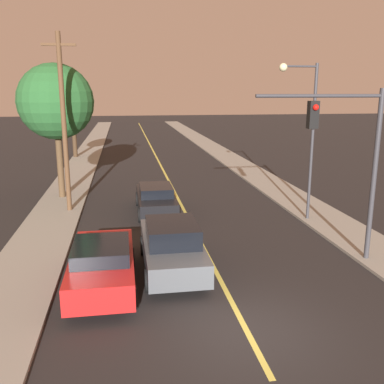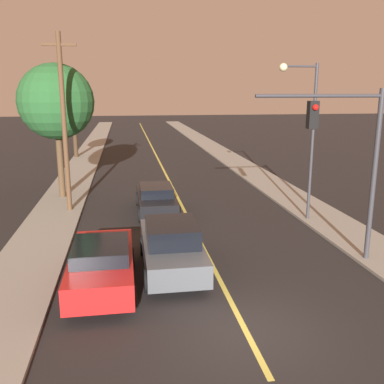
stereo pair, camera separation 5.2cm
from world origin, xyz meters
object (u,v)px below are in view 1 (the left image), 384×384
at_px(car_near_lane_front, 172,246).
at_px(car_outer_lane_front, 102,264).
at_px(tree_left_near, 56,102).
at_px(tree_left_far, 73,120).
at_px(utility_pole_left, 64,121).
at_px(car_near_lane_second, 156,198).
at_px(traffic_signal_mast, 350,147).
at_px(streetlamp_right, 305,122).

xyz_separation_m(car_near_lane_front, car_outer_lane_front, (-2.30, -1.04, -0.08)).
bearing_deg(car_outer_lane_front, tree_left_near, 103.11).
xyz_separation_m(car_near_lane_front, tree_left_far, (-5.95, 26.60, 2.58)).
bearing_deg(utility_pole_left, car_near_lane_second, -10.78).
xyz_separation_m(car_near_lane_second, utility_pole_left, (-4.36, 0.83, 3.83)).
relative_size(traffic_signal_mast, streetlamp_right, 0.85).
xyz_separation_m(streetlamp_right, tree_left_near, (-11.72, 6.27, 0.77)).
xyz_separation_m(car_outer_lane_front, streetlamp_right, (8.92, 5.77, 3.88)).
bearing_deg(streetlamp_right, traffic_signal_mast, -96.22).
relative_size(traffic_signal_mast, utility_pole_left, 0.70).
relative_size(streetlamp_right, tree_left_near, 0.96).
xyz_separation_m(car_near_lane_front, tree_left_near, (-5.10, 11.00, 4.57)).
distance_m(car_outer_lane_front, tree_left_near, 13.20).
height_order(car_near_lane_second, utility_pole_left, utility_pole_left).
xyz_separation_m(utility_pole_left, tree_left_near, (-0.74, 2.94, 0.85)).
relative_size(car_near_lane_second, streetlamp_right, 0.69).
bearing_deg(car_near_lane_second, streetlamp_right, -20.67).
xyz_separation_m(traffic_signal_mast, tree_left_far, (-12.02, 26.90, -0.72)).
bearing_deg(car_near_lane_front, tree_left_far, 102.61).
distance_m(streetlamp_right, tree_left_far, 25.26).
height_order(car_near_lane_front, tree_left_near, tree_left_near).
bearing_deg(tree_left_near, car_near_lane_second, -36.48).
bearing_deg(car_outer_lane_front, utility_pole_left, 102.77).
bearing_deg(car_near_lane_second, tree_left_near, 143.52).
bearing_deg(utility_pole_left, streetlamp_right, -16.86).
relative_size(car_near_lane_second, car_outer_lane_front, 1.03).
height_order(traffic_signal_mast, streetlamp_right, streetlamp_right).
height_order(car_near_lane_front, car_near_lane_second, car_near_lane_front).
xyz_separation_m(car_outer_lane_front, traffic_signal_mast, (8.37, 0.74, 3.38)).
bearing_deg(car_outer_lane_front, car_near_lane_front, 24.26).
bearing_deg(tree_left_near, utility_pole_left, -75.85).
xyz_separation_m(car_outer_lane_front, tree_left_far, (-3.65, 27.64, 2.66)).
distance_m(traffic_signal_mast, utility_pole_left, 13.37).
relative_size(car_outer_lane_front, utility_pole_left, 0.55).
relative_size(car_near_lane_front, streetlamp_right, 0.70).
distance_m(car_outer_lane_front, tree_left_far, 28.01).
bearing_deg(car_outer_lane_front, traffic_signal_mast, 5.02).
bearing_deg(tree_left_far, car_near_lane_front, -77.39).
xyz_separation_m(car_near_lane_second, car_outer_lane_front, (-2.30, -8.26, 0.04)).
height_order(car_near_lane_second, tree_left_near, tree_left_near).
bearing_deg(car_near_lane_second, car_outer_lane_front, -105.54).
height_order(car_near_lane_front, tree_left_far, tree_left_far).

